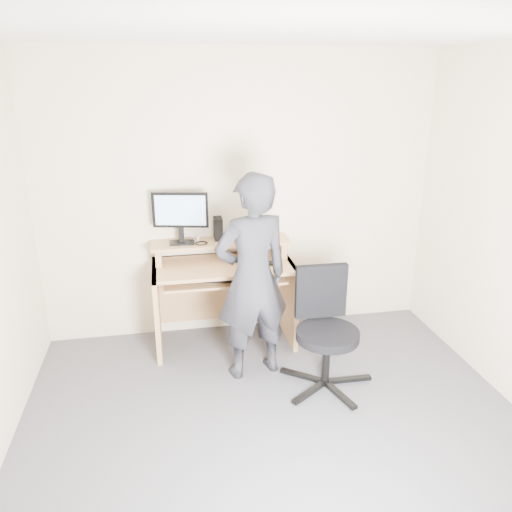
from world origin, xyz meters
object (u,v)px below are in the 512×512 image
object	(u,v)px
desk	(223,282)
office_chair	(325,325)
person	(252,278)
monitor	(180,213)

from	to	relation	value
desk	office_chair	size ratio (longest dim) A/B	1.33
person	office_chair	bearing A→B (deg)	141.91
monitor	office_chair	size ratio (longest dim) A/B	0.52
office_chair	person	xyz separation A→B (m)	(-0.51, 0.24, 0.32)
monitor	office_chair	world-z (taller)	monitor
desk	monitor	size ratio (longest dim) A/B	2.57
desk	monitor	distance (m)	0.72
office_chair	monitor	bearing A→B (deg)	139.42
office_chair	person	distance (m)	0.65
monitor	desk	bearing A→B (deg)	1.99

